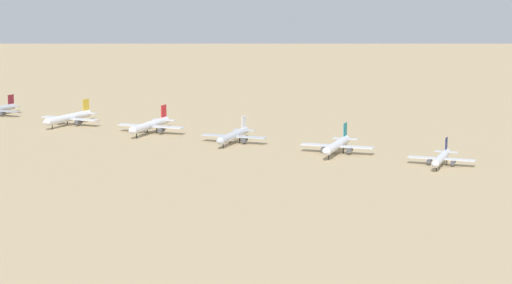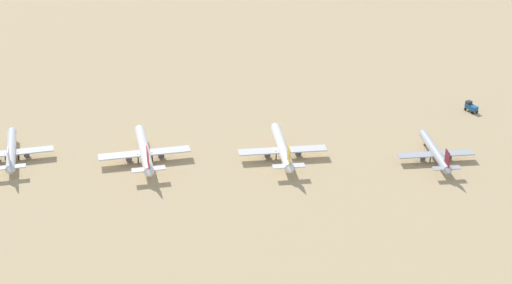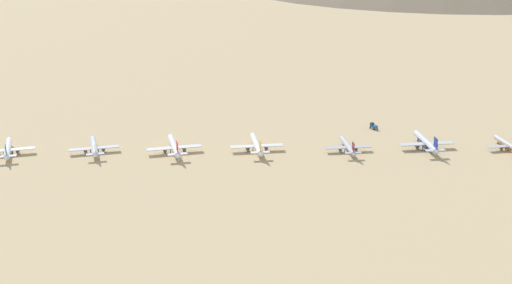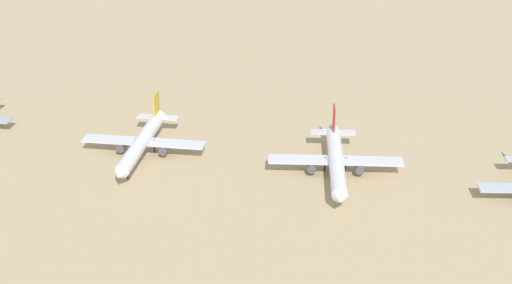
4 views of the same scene
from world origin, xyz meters
name	(u,v)px [view 4 (image 4 of 4)]	position (x,y,z in m)	size (l,w,h in m)	color
ground_plane	(139,150)	(0.00, 0.00, 0.00)	(2285.65, 2285.65, 0.00)	tan
parked_jet_4	(142,141)	(2.71, 1.61, 3.67)	(37.80, 30.74, 10.90)	white
parked_jet_5	(336,160)	(9.72, 48.61, 3.77)	(38.82, 31.47, 11.21)	white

